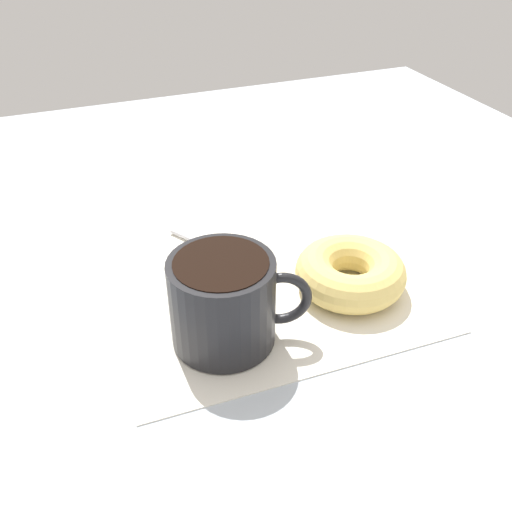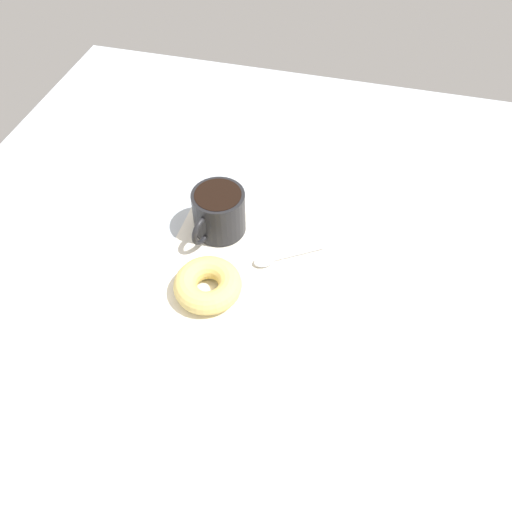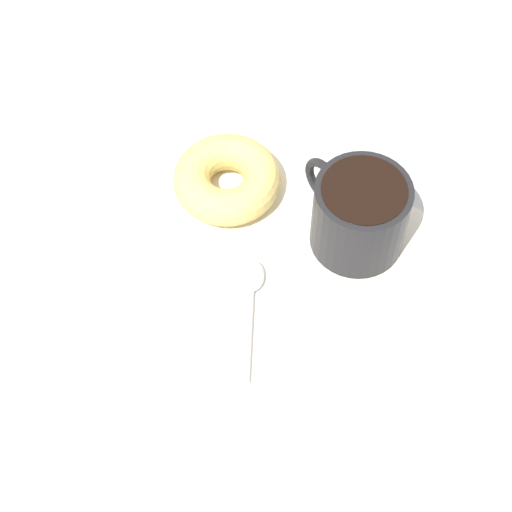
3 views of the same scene
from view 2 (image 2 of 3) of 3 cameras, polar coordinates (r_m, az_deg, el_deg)
The scene contains 5 objects.
ground_plane at distance 88.70cm, azimuth -0.67°, elevation 0.14°, with size 120.00×120.00×2.00cm, color #B2BCC6.
napkin at distance 85.88cm, azimuth 0.00°, elevation -0.92°, with size 31.17×31.17×0.30cm, color white.
coffee_cup at distance 88.24cm, azimuth -4.31°, elevation 5.06°, with size 12.36×9.32×8.40cm.
donut at distance 80.93cm, azimuth -5.54°, elevation -3.31°, with size 11.09×11.09×3.85cm, color #E5C66B.
spoon at distance 85.91cm, azimuth 2.04°, elevation -0.36°, with size 8.20×11.83×0.90cm.
Camera 2 is at (54.85, 15.35, 66.99)cm, focal length 35.00 mm.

